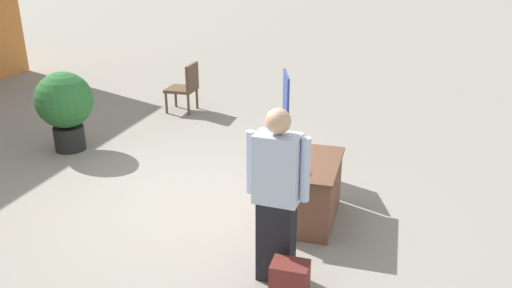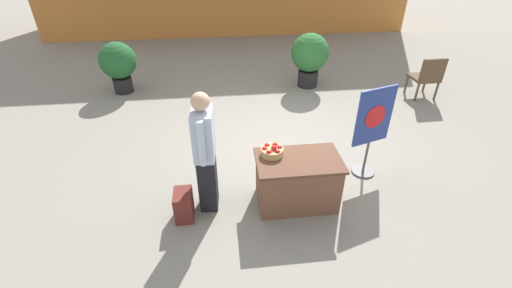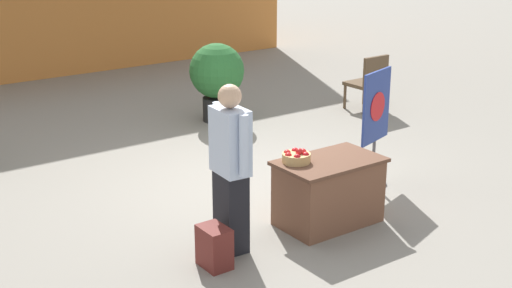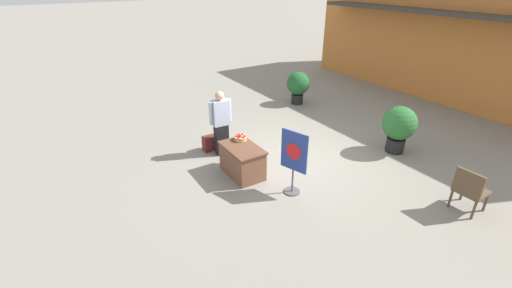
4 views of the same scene
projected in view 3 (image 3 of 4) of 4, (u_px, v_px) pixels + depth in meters
The scene contains 8 objects.
ground_plane at pixel (262, 185), 9.06m from camera, with size 120.00×120.00×0.00m, color gray.
display_table at pixel (329, 191), 7.86m from camera, with size 1.16×0.71×0.75m.
apple_basket at pixel (296, 157), 7.65m from camera, with size 0.31×0.31×0.16m.
person_visitor at pixel (231, 168), 7.07m from camera, with size 0.29×0.61×1.75m.
backpack at pixel (214, 247), 6.94m from camera, with size 0.24×0.34×0.42m.
poster_board at pixel (376, 122), 8.82m from camera, with size 0.63×0.36×1.48m.
patio_chair at pixel (369, 80), 12.23m from camera, with size 0.56×0.56×0.97m.
potted_plant_near_right at pixel (217, 75), 11.56m from camera, with size 0.90×0.90×1.29m.
Camera 3 is at (-4.97, -6.81, 3.35)m, focal length 50.00 mm.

